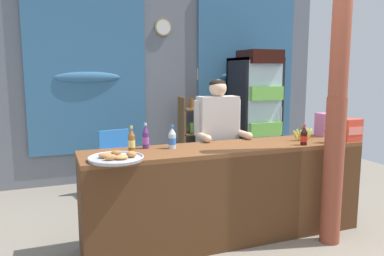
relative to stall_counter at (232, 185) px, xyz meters
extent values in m
plane|color=gray|center=(0.14, 0.79, -0.57)|extent=(7.51, 7.51, 0.00)
cube|color=slate|center=(0.14, 2.59, 0.87)|extent=(5.24, 0.12, 2.89)
cube|color=teal|center=(-1.05, 2.50, 1.10)|extent=(1.66, 0.04, 2.43)
ellipsoid|color=teal|center=(-1.05, 2.48, 0.98)|extent=(0.91, 0.10, 0.16)
cube|color=teal|center=(1.52, 2.50, 1.10)|extent=(1.74, 0.04, 2.43)
ellipsoid|color=teal|center=(1.52, 2.48, 0.98)|extent=(0.96, 0.10, 0.16)
cylinder|color=tan|center=(0.08, 2.51, 1.72)|extent=(0.25, 0.03, 0.25)
cylinder|color=white|center=(0.08, 2.49, 1.72)|extent=(0.22, 0.01, 0.22)
cube|color=beige|center=(0.76, 2.51, 1.02)|extent=(0.24, 0.02, 0.18)
cube|color=brown|center=(0.00, 0.11, 0.34)|extent=(2.78, 0.60, 0.04)
cube|color=#4E2E18|center=(0.00, -0.16, -0.13)|extent=(2.78, 0.04, 0.89)
cube|color=#4E2E18|center=(-1.35, 0.11, -0.13)|extent=(0.08, 0.54, 0.89)
cube|color=#4E2E18|center=(1.35, 0.11, -0.13)|extent=(0.08, 0.54, 0.89)
cylinder|color=brown|center=(0.89, -0.34, 0.13)|extent=(0.19, 0.19, 1.40)
cylinder|color=brown|center=(0.89, -0.34, 1.54)|extent=(0.17, 0.17, 1.40)
ellipsoid|color=brown|center=(0.98, -0.34, 0.65)|extent=(0.06, 0.05, 0.08)
cube|color=black|center=(1.39, 2.32, 0.35)|extent=(0.65, 0.04, 1.84)
cube|color=black|center=(1.09, 2.02, 0.35)|extent=(0.04, 0.65, 1.84)
cube|color=black|center=(1.70, 2.02, 0.35)|extent=(0.04, 0.65, 1.84)
cube|color=black|center=(1.39, 2.02, 1.25)|extent=(0.65, 0.65, 0.04)
cube|color=black|center=(1.39, 2.02, -0.53)|extent=(0.65, 0.65, 0.08)
cube|color=silver|center=(1.39, 1.70, 0.40)|extent=(0.59, 0.02, 1.68)
cylinder|color=#B7B7BC|center=(1.66, 1.67, 0.35)|extent=(0.02, 0.02, 0.40)
cube|color=silver|center=(1.39, 2.02, 0.11)|extent=(0.57, 0.57, 0.02)
cube|color=#75C64C|center=(1.39, 1.88, 0.22)|extent=(0.53, 0.53, 0.20)
cube|color=silver|center=(1.39, 2.02, 0.64)|extent=(0.57, 0.57, 0.02)
cube|color=#75C64C|center=(1.39, 1.88, 0.75)|extent=(0.53, 0.53, 0.20)
cube|color=silver|center=(1.39, 2.02, 1.17)|extent=(0.57, 0.57, 0.02)
cube|color=black|center=(1.39, 1.88, 1.28)|extent=(0.53, 0.53, 0.20)
cube|color=brown|center=(0.29, 2.26, 0.06)|extent=(0.04, 0.28, 1.25)
cube|color=brown|center=(0.73, 2.26, 0.06)|extent=(0.04, 0.28, 1.25)
cube|color=brown|center=(0.51, 2.26, 0.50)|extent=(0.44, 0.28, 0.02)
cylinder|color=brown|center=(0.45, 2.26, 0.59)|extent=(0.07, 0.07, 0.16)
cylinder|color=#75C64C|center=(0.58, 2.26, 0.56)|extent=(0.05, 0.05, 0.10)
cube|color=brown|center=(0.51, 2.26, 0.12)|extent=(0.44, 0.28, 0.02)
cylinder|color=#75C64C|center=(0.45, 2.26, 0.21)|extent=(0.07, 0.07, 0.15)
cylinder|color=silver|center=(0.58, 2.26, 0.19)|extent=(0.06, 0.06, 0.12)
cube|color=brown|center=(0.51, 2.26, -0.26)|extent=(0.44, 0.28, 0.02)
cylinder|color=#75C64C|center=(0.45, 2.26, -0.17)|extent=(0.05, 0.05, 0.15)
cylinder|color=#56286B|center=(0.58, 2.26, -0.17)|extent=(0.07, 0.07, 0.15)
cube|color=#3884D6|center=(-0.75, 1.75, -0.13)|extent=(0.52, 0.52, 0.04)
cube|color=#3884D6|center=(-0.79, 1.95, 0.09)|extent=(0.42, 0.13, 0.40)
cylinder|color=#3884D6|center=(-0.89, 1.52, -0.35)|extent=(0.04, 0.04, 0.44)
cylinder|color=#3884D6|center=(-0.52, 1.61, -0.35)|extent=(0.04, 0.04, 0.44)
cylinder|color=#3884D6|center=(-0.97, 1.90, -0.35)|extent=(0.04, 0.04, 0.44)
cylinder|color=#3884D6|center=(-0.60, 1.98, -0.35)|extent=(0.04, 0.04, 0.44)
cube|color=#3884D6|center=(-0.94, 1.71, -0.01)|extent=(0.12, 0.40, 0.03)
cube|color=#3884D6|center=(-0.55, 1.79, -0.01)|extent=(0.12, 0.40, 0.03)
cylinder|color=#28282D|center=(0.04, 0.62, -0.14)|extent=(0.11, 0.11, 0.87)
cylinder|color=#28282D|center=(0.22, 0.62, -0.14)|extent=(0.11, 0.11, 0.87)
cube|color=#BCB7B2|center=(0.13, 0.62, 0.55)|extent=(0.44, 0.20, 0.50)
sphere|color=#DBB28E|center=(0.13, 0.62, 0.89)|extent=(0.19, 0.19, 0.19)
ellipsoid|color=black|center=(0.13, 0.63, 0.93)|extent=(0.18, 0.18, 0.10)
cylinder|color=#BCB7B2|center=(-0.10, 0.62, 0.58)|extent=(0.08, 0.08, 0.37)
cylinder|color=#DBB28E|center=(-0.10, 0.47, 0.40)|extent=(0.07, 0.26, 0.07)
sphere|color=#DBB28E|center=(-0.10, 0.34, 0.40)|extent=(0.08, 0.08, 0.08)
cylinder|color=#BCB7B2|center=(0.37, 0.62, 0.58)|extent=(0.08, 0.08, 0.37)
cylinder|color=#DBB28E|center=(0.37, 0.47, 0.40)|extent=(0.07, 0.26, 0.07)
sphere|color=#DBB28E|center=(0.37, 0.34, 0.40)|extent=(0.08, 0.08, 0.08)
cylinder|color=#75C64C|center=(1.07, -0.11, 0.45)|extent=(0.10, 0.10, 0.20)
cone|color=#75C64C|center=(1.07, -0.11, 0.60)|extent=(0.10, 0.10, 0.09)
cylinder|color=black|center=(1.07, -0.11, 0.66)|extent=(0.04, 0.04, 0.03)
cylinder|color=yellow|center=(1.07, -0.11, 0.45)|extent=(0.10, 0.10, 0.09)
cylinder|color=black|center=(0.72, -0.10, 0.42)|extent=(0.06, 0.06, 0.13)
cone|color=black|center=(0.72, -0.10, 0.51)|extent=(0.06, 0.06, 0.06)
cylinder|color=red|center=(0.72, -0.10, 0.55)|extent=(0.03, 0.03, 0.02)
cylinder|color=red|center=(0.72, -0.10, 0.42)|extent=(0.06, 0.06, 0.06)
cylinder|color=brown|center=(-0.91, 0.20, 0.43)|extent=(0.06, 0.06, 0.14)
cone|color=brown|center=(-0.91, 0.20, 0.53)|extent=(0.06, 0.06, 0.07)
cylinder|color=#E5CC4C|center=(-0.91, 0.20, 0.58)|extent=(0.03, 0.03, 0.02)
cylinder|color=#E5D166|center=(-0.91, 0.20, 0.43)|extent=(0.06, 0.06, 0.06)
cylinder|color=silver|center=(-0.53, 0.20, 0.42)|extent=(0.07, 0.07, 0.14)
cone|color=silver|center=(-0.53, 0.20, 0.52)|extent=(0.07, 0.07, 0.06)
cylinder|color=blue|center=(-0.53, 0.20, 0.56)|extent=(0.03, 0.03, 0.02)
cylinder|color=blue|center=(-0.53, 0.20, 0.42)|extent=(0.07, 0.07, 0.06)
cylinder|color=#56286B|center=(-0.76, 0.29, 0.43)|extent=(0.06, 0.06, 0.15)
cone|color=#56286B|center=(-0.76, 0.29, 0.54)|extent=(0.06, 0.06, 0.07)
cylinder|color=silver|center=(-0.76, 0.29, 0.58)|extent=(0.03, 0.03, 0.02)
cylinder|color=purple|center=(-0.76, 0.29, 0.43)|extent=(0.06, 0.06, 0.07)
cube|color=#E5422D|center=(1.31, -0.10, 0.47)|extent=(0.20, 0.12, 0.23)
cube|color=#FF826D|center=(1.31, -0.16, 0.47)|extent=(0.18, 0.00, 0.08)
cube|color=#B76699|center=(1.30, 0.25, 0.48)|extent=(0.21, 0.16, 0.25)
cube|color=#F7A5D8|center=(1.30, 0.17, 0.48)|extent=(0.19, 0.00, 0.09)
cylinder|color=#BCBCC1|center=(-1.10, -0.08, 0.36)|extent=(0.44, 0.44, 0.02)
torus|color=#BCBCC1|center=(-1.10, -0.08, 0.38)|extent=(0.45, 0.45, 0.02)
ellipsoid|color=#B2753D|center=(-0.97, -0.09, 0.40)|extent=(0.08, 0.08, 0.05)
ellipsoid|color=#A36638|center=(-1.08, 0.01, 0.39)|extent=(0.09, 0.07, 0.04)
ellipsoid|color=#B2753D|center=(-1.18, -0.04, 0.39)|extent=(0.11, 0.09, 0.04)
ellipsoid|color=#B2753D|center=(-1.15, -0.14, 0.40)|extent=(0.10, 0.06, 0.05)
ellipsoid|color=#C68947|center=(-1.07, -0.14, 0.39)|extent=(0.11, 0.09, 0.04)
ellipsoid|color=#CCC14C|center=(0.78, 0.11, 0.41)|extent=(0.08, 0.04, 0.13)
ellipsoid|color=#CCC14C|center=(0.82, 0.11, 0.41)|extent=(0.06, 0.04, 0.14)
ellipsoid|color=#CCC14C|center=(0.85, 0.10, 0.41)|extent=(0.05, 0.04, 0.12)
ellipsoid|color=#CCC14C|center=(0.89, 0.11, 0.41)|extent=(0.05, 0.04, 0.13)
ellipsoid|color=#CCC14C|center=(0.92, 0.11, 0.42)|extent=(0.07, 0.04, 0.14)
ellipsoid|color=#CCC14C|center=(0.96, 0.11, 0.41)|extent=(0.10, 0.04, 0.14)
cylinder|color=olive|center=(0.87, 0.11, 0.49)|extent=(0.02, 0.02, 0.05)
camera|label=1|loc=(-1.59, -3.10, 1.07)|focal=35.32mm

